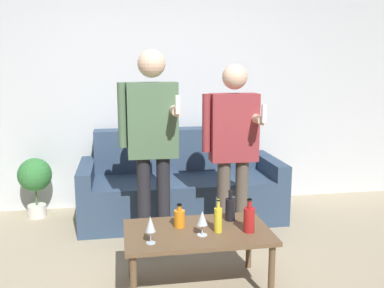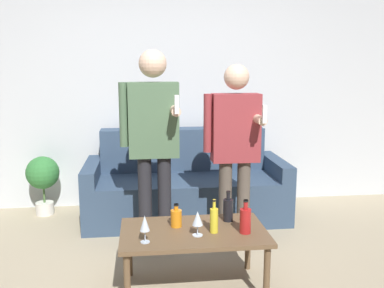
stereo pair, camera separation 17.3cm
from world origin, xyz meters
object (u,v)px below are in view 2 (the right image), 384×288
Objects in this scene: bottle_orange at (245,220)px; person_standing_right at (235,142)px; couch at (185,187)px; person_standing_left at (153,134)px; coffee_table at (194,237)px.

person_standing_right is at bearing 83.33° from bottle_orange.
bottle_orange is 0.88m from person_standing_right.
person_standing_left is (-0.35, -0.80, 0.68)m from couch.
couch is 1.20× the size of person_standing_left.
couch is at bearing 112.76° from person_standing_right.
person_standing_left is at bearing 109.84° from coffee_table.
person_standing_right reaches higher than coffee_table.
person_standing_right is at bearing -0.03° from person_standing_left.
coffee_table is 4.32× the size of bottle_orange.
person_standing_right is (0.09, 0.78, 0.40)m from bottle_orange.
person_standing_right is at bearing 57.84° from coffee_table.
person_standing_right reaches higher than couch.
coffee_table is (-0.10, -1.49, 0.07)m from couch.
person_standing_left is 0.69m from person_standing_right.
person_standing_left is at bearing 179.97° from person_standing_right.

